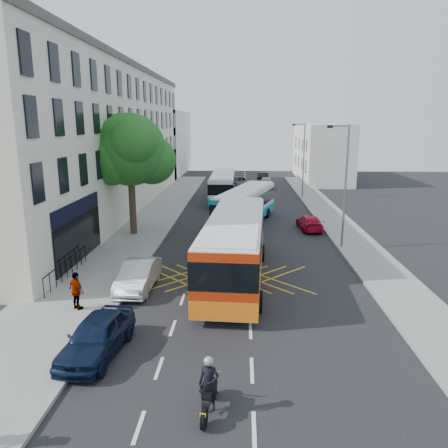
# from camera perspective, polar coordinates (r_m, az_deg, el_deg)

# --- Properties ---
(ground) EXTENTS (120.00, 120.00, 0.00)m
(ground) POSITION_cam_1_polar(r_m,az_deg,el_deg) (18.38, 3.48, -13.61)
(ground) COLOR black
(ground) RESTS_ON ground
(pavement_left) EXTENTS (5.00, 70.00, 0.15)m
(pavement_left) POSITION_cam_1_polar(r_m,az_deg,el_deg) (33.46, -11.69, -1.30)
(pavement_left) COLOR gray
(pavement_left) RESTS_ON ground
(pavement_right) EXTENTS (3.00, 70.00, 0.15)m
(pavement_right) POSITION_cam_1_polar(r_m,az_deg,el_deg) (33.40, 16.01, -1.57)
(pavement_right) COLOR gray
(pavement_right) RESTS_ON ground
(terrace_main) EXTENTS (8.30, 45.00, 13.50)m
(terrace_main) POSITION_cam_1_polar(r_m,az_deg,el_deg) (43.13, -16.26, 10.63)
(terrace_main) COLOR #EAE4C3
(terrace_main) RESTS_ON ground
(terrace_far) EXTENTS (8.00, 20.00, 10.00)m
(terrace_far) POSITION_cam_1_polar(r_m,az_deg,el_deg) (72.77, -8.50, 10.43)
(terrace_far) COLOR silver
(terrace_far) RESTS_ON ground
(building_right) EXTENTS (6.00, 18.00, 8.00)m
(building_right) POSITION_cam_1_polar(r_m,az_deg,el_deg) (65.55, 12.59, 9.10)
(building_right) COLOR silver
(building_right) RESTS_ON ground
(street_tree) EXTENTS (6.30, 5.70, 8.80)m
(street_tree) POSITION_cam_1_polar(r_m,az_deg,el_deg) (32.47, -12.23, 9.37)
(street_tree) COLOR #382619
(street_tree) RESTS_ON pavement_left
(lamp_near) EXTENTS (1.45, 0.15, 8.00)m
(lamp_near) POSITION_cam_1_polar(r_m,az_deg,el_deg) (29.39, 15.43, 5.54)
(lamp_near) COLOR slate
(lamp_near) RESTS_ON pavement_right
(lamp_far) EXTENTS (1.45, 0.15, 8.00)m
(lamp_far) POSITION_cam_1_polar(r_m,az_deg,el_deg) (48.99, 10.26, 8.66)
(lamp_far) COLOR slate
(lamp_far) RESTS_ON pavement_right
(railings) EXTENTS (0.08, 5.60, 1.14)m
(railings) POSITION_cam_1_polar(r_m,az_deg,el_deg) (24.80, -19.85, -5.38)
(railings) COLOR black
(railings) RESTS_ON pavement_left
(bus_near) EXTENTS (3.61, 12.46, 3.46)m
(bus_near) POSITION_cam_1_polar(r_m,az_deg,el_deg) (23.27, 1.45, -2.93)
(bus_near) COLOR silver
(bus_near) RESTS_ON ground
(bus_mid) EXTENTS (5.36, 10.73, 2.95)m
(bus_mid) POSITION_cam_1_polar(r_m,az_deg,el_deg) (36.18, 2.85, 2.43)
(bus_mid) COLOR silver
(bus_mid) RESTS_ON ground
(bus_far) EXTENTS (2.66, 10.53, 2.96)m
(bus_far) POSITION_cam_1_polar(r_m,az_deg,el_deg) (47.02, -0.18, 4.94)
(bus_far) COLOR silver
(bus_far) RESTS_ON ground
(motorbike) EXTENTS (0.68, 2.04, 1.81)m
(motorbike) POSITION_cam_1_polar(r_m,az_deg,el_deg) (13.41, -1.98, -20.44)
(motorbike) COLOR black
(motorbike) RESTS_ON ground
(parked_car_blue) EXTENTS (2.15, 4.40, 1.45)m
(parked_car_blue) POSITION_cam_1_polar(r_m,az_deg,el_deg) (16.93, -16.27, -13.88)
(parked_car_blue) COLOR black
(parked_car_blue) RESTS_ON ground
(parked_car_silver) EXTENTS (1.63, 4.38, 1.43)m
(parked_car_silver) POSITION_cam_1_polar(r_m,az_deg,el_deg) (22.59, -11.13, -6.64)
(parked_car_silver) COLOR #B7B9BF
(parked_car_silver) RESTS_ON ground
(red_hatchback) EXTENTS (1.86, 4.06, 1.15)m
(red_hatchback) POSITION_cam_1_polar(r_m,az_deg,el_deg) (34.97, 11.10, 0.19)
(red_hatchback) COLOR #B40723
(red_hatchback) RESTS_ON ground
(distant_car_grey) EXTENTS (2.74, 5.05, 1.34)m
(distant_car_grey) POSITION_cam_1_polar(r_m,az_deg,el_deg) (57.24, 2.09, 5.51)
(distant_car_grey) COLOR #404348
(distant_car_grey) RESTS_ON ground
(distant_car_silver) EXTENTS (1.90, 4.23, 1.41)m
(distant_car_silver) POSITION_cam_1_polar(r_m,az_deg,el_deg) (57.32, 5.53, 5.50)
(distant_car_silver) COLOR #919398
(distant_car_silver) RESTS_ON ground
(distant_car_dark) EXTENTS (1.82, 4.33, 1.39)m
(distant_car_dark) POSITION_cam_1_polar(r_m,az_deg,el_deg) (62.26, 5.14, 6.11)
(distant_car_dark) COLOR black
(distant_car_dark) RESTS_ON ground
(pedestrian_far) EXTENTS (1.06, 0.93, 1.72)m
(pedestrian_far) POSITION_cam_1_polar(r_m,az_deg,el_deg) (20.53, -18.71, -8.28)
(pedestrian_far) COLOR gray
(pedestrian_far) RESTS_ON pavement_left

